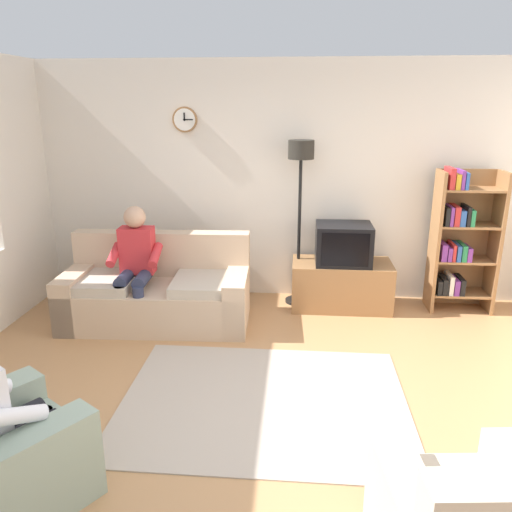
{
  "coord_description": "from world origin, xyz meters",
  "views": [
    {
      "loc": [
        0.18,
        -3.11,
        2.21
      ],
      "look_at": [
        -0.18,
        1.09,
        0.93
      ],
      "focal_mm": 35.05,
      "sensor_mm": 36.0,
      "label": 1
    }
  ],
  "objects_px": {
    "tv": "(343,244)",
    "person_on_couch": "(135,261)",
    "tv_stand": "(341,285)",
    "floor_lamp": "(300,178)",
    "couch": "(158,293)",
    "bookshelf": "(460,240)"
  },
  "relations": [
    {
      "from": "couch",
      "to": "tv_stand",
      "type": "height_order",
      "value": "couch"
    },
    {
      "from": "couch",
      "to": "bookshelf",
      "type": "relative_size",
      "value": 1.22
    },
    {
      "from": "bookshelf",
      "to": "couch",
      "type": "bearing_deg",
      "value": -168.86
    },
    {
      "from": "tv_stand",
      "to": "bookshelf",
      "type": "relative_size",
      "value": 0.69
    },
    {
      "from": "tv",
      "to": "bookshelf",
      "type": "height_order",
      "value": "bookshelf"
    },
    {
      "from": "couch",
      "to": "tv",
      "type": "bearing_deg",
      "value": 15.47
    },
    {
      "from": "couch",
      "to": "bookshelf",
      "type": "bearing_deg",
      "value": 11.14
    },
    {
      "from": "tv_stand",
      "to": "floor_lamp",
      "type": "height_order",
      "value": "floor_lamp"
    },
    {
      "from": "tv",
      "to": "floor_lamp",
      "type": "bearing_deg",
      "value": 165.78
    },
    {
      "from": "floor_lamp",
      "to": "person_on_couch",
      "type": "bearing_deg",
      "value": -154.8
    },
    {
      "from": "tv_stand",
      "to": "tv",
      "type": "height_order",
      "value": "tv"
    },
    {
      "from": "floor_lamp",
      "to": "tv_stand",
      "type": "bearing_deg",
      "value": -11.48
    },
    {
      "from": "floor_lamp",
      "to": "person_on_couch",
      "type": "xyz_separation_m",
      "value": [
        -1.65,
        -0.77,
        -0.75
      ]
    },
    {
      "from": "bookshelf",
      "to": "floor_lamp",
      "type": "relative_size",
      "value": 0.86
    },
    {
      "from": "floor_lamp",
      "to": "couch",
      "type": "bearing_deg",
      "value": -155.64
    },
    {
      "from": "tv_stand",
      "to": "tv",
      "type": "bearing_deg",
      "value": -90.0
    },
    {
      "from": "tv",
      "to": "bookshelf",
      "type": "distance_m",
      "value": 1.26
    },
    {
      "from": "bookshelf",
      "to": "person_on_couch",
      "type": "relative_size",
      "value": 1.28
    },
    {
      "from": "bookshelf",
      "to": "floor_lamp",
      "type": "bearing_deg",
      "value": 178.97
    },
    {
      "from": "couch",
      "to": "tv",
      "type": "height_order",
      "value": "tv"
    },
    {
      "from": "tv",
      "to": "person_on_couch",
      "type": "relative_size",
      "value": 0.48
    },
    {
      "from": "tv_stand",
      "to": "floor_lamp",
      "type": "xyz_separation_m",
      "value": [
        -0.49,
        0.1,
        1.19
      ]
    }
  ]
}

